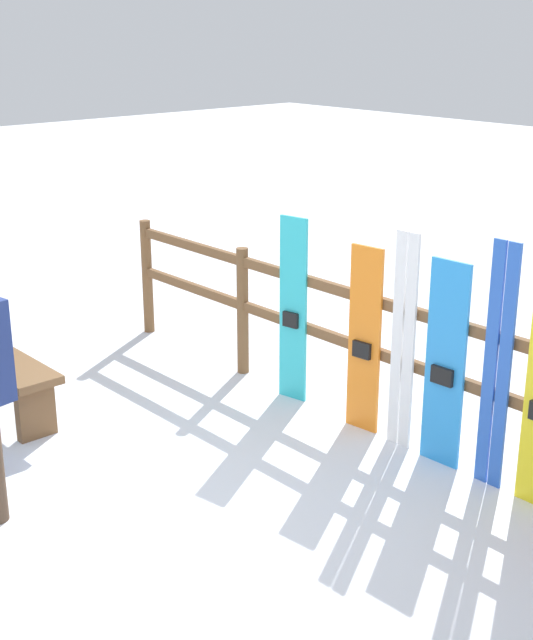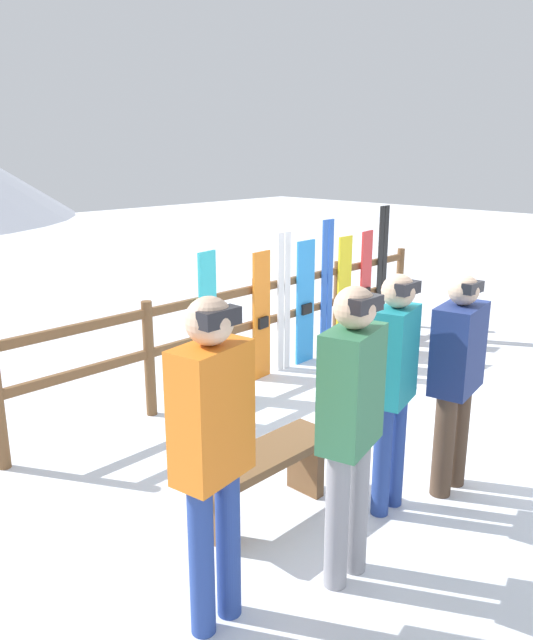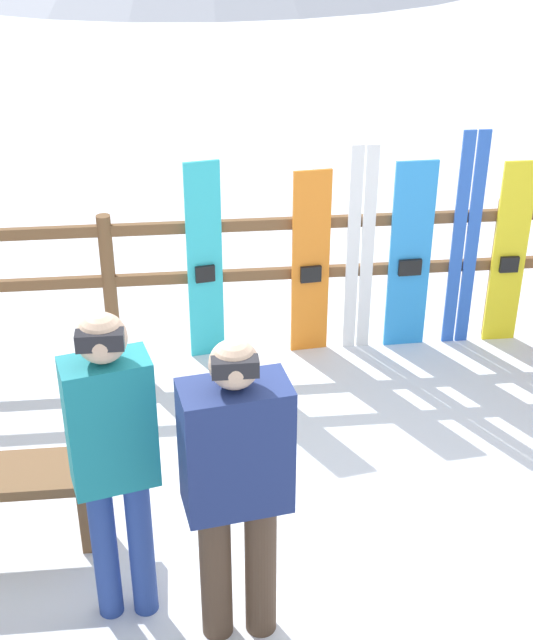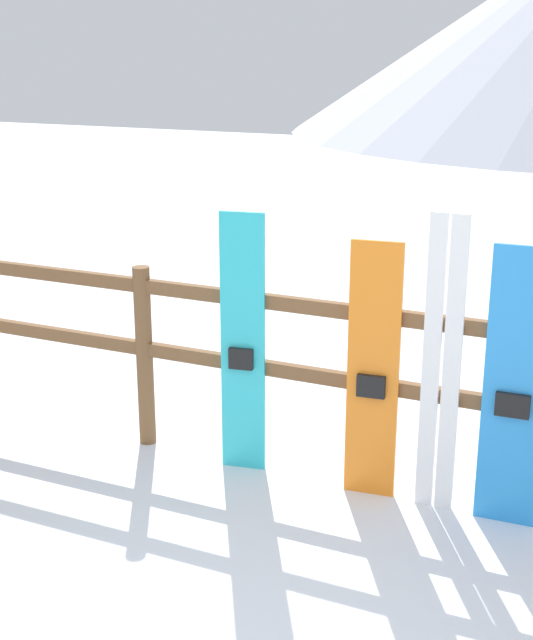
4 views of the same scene
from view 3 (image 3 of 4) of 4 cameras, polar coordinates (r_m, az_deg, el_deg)
The scene contains 11 objects.
ground_plane at distance 5.12m, azimuth 5.78°, elevation -13.16°, with size 40.00×40.00×0.00m, color white.
fence at distance 6.44m, azimuth 2.62°, elevation 3.54°, with size 5.78×0.10×1.10m.
bench at distance 4.99m, azimuth -16.48°, elevation -10.47°, with size 1.15×0.36×0.48m.
person_navy at distance 3.96m, azimuth -1.94°, elevation -10.07°, with size 0.50×0.33×1.62m.
person_teal at distance 4.07m, azimuth -9.81°, elevation -8.16°, with size 0.42×0.29×1.67m.
snowboard_cyan at distance 6.29m, azimuth -3.98°, elevation 3.64°, with size 0.25×0.09×1.49m.
snowboard_orange at distance 6.37m, azimuth 2.84°, elevation 3.58°, with size 0.27×0.08×1.40m.
ski_pair_white at distance 6.40m, azimuth 6.01°, elevation 4.42°, with size 0.19×0.02×1.57m.
snowboard_blue at distance 6.51m, azimuth 9.16°, elevation 3.98°, with size 0.30×0.06×1.44m.
ski_pair_blue at distance 6.58m, azimuth 12.60°, elevation 4.93°, with size 0.19×0.02×1.64m.
snowboard_yellow at distance 6.73m, azimuth 15.27°, elevation 4.05°, with size 0.25×0.05×1.41m.
Camera 3 is at (-0.89, -3.71, 3.41)m, focal length 50.00 mm.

